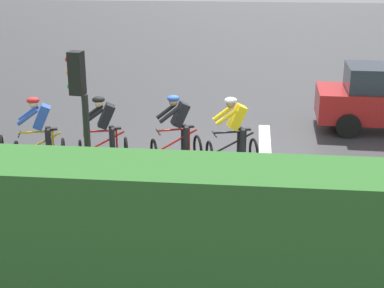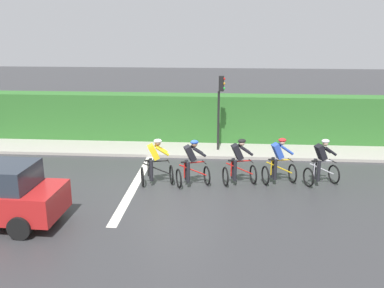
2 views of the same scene
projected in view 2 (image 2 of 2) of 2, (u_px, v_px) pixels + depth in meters
name	position (u px, v px, depth m)	size (l,w,h in m)	color
ground_plane	(177.00, 184.00, 15.35)	(80.00, 80.00, 0.00)	#333335
sidewalk_kerb	(232.00, 149.00, 19.44)	(2.80, 22.88, 0.12)	#9E998E
stone_wall_low	(232.00, 138.00, 20.24)	(0.44, 22.88, 0.57)	tan
hedge_wall	(232.00, 119.00, 20.30)	(1.10, 22.88, 2.27)	#2D6628
road_marking_stop_line	(136.00, 183.00, 15.46)	(7.00, 0.30, 0.01)	silver
cyclist_lead	(321.00, 163.00, 15.05)	(1.03, 1.25, 1.66)	black
cyclist_second	(279.00, 162.00, 15.19)	(0.96, 1.23, 1.66)	black
cyclist_mid	(239.00, 163.00, 15.09)	(0.96, 1.23, 1.66)	black
cyclist_fourth	(192.00, 165.00, 14.93)	(1.02, 1.25, 1.66)	black
cyclist_trailing	(156.00, 163.00, 15.08)	(0.95, 1.23, 1.66)	black
traffic_light_near_crossing	(220.00, 102.00, 18.50)	(0.22, 0.31, 3.34)	black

